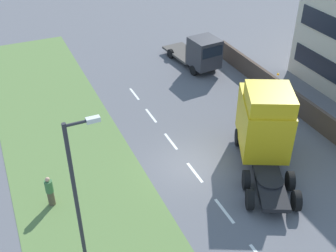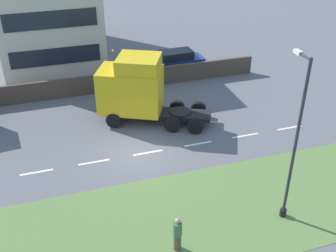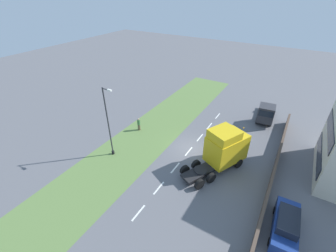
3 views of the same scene
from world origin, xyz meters
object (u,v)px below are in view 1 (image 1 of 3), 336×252
object	(u,v)px
flatbed_truck	(201,53)
lamp_post	(82,223)
lorry_cab	(264,124)
pedestrian	(50,191)

from	to	relation	value
flatbed_truck	lamp_post	world-z (taller)	lamp_post
lorry_cab	pedestrian	xyz separation A→B (m)	(-11.70, 1.05, -1.42)
lorry_cab	flatbed_truck	size ratio (longest dim) A/B	1.20
lorry_cab	flatbed_truck	bearing A→B (deg)	105.38
lorry_cab	lamp_post	distance (m)	12.13
lamp_post	pedestrian	distance (m)	6.28
lorry_cab	pedestrian	bearing A→B (deg)	-159.25
lorry_cab	pedestrian	size ratio (longest dim) A/B	4.23
flatbed_truck	lamp_post	size ratio (longest dim) A/B	0.76
lorry_cab	lamp_post	xyz separation A→B (m)	(-11.17, -4.48, 1.51)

